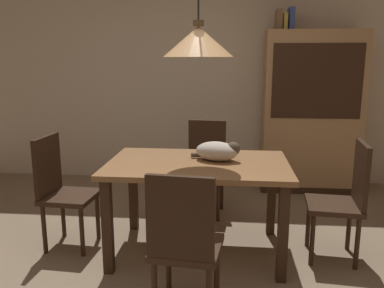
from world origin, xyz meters
TOP-DOWN VIEW (x-y plane):
  - back_wall at (0.00, 2.65)m, footprint 6.40×0.10m
  - dining_table at (0.11, 0.60)m, footprint 1.40×0.90m
  - chair_near_front at (0.10, -0.28)m, footprint 0.44×0.44m
  - chair_right_side at (1.24, 0.59)m, footprint 0.44×0.44m
  - chair_far_back at (0.12, 1.47)m, footprint 0.43×0.43m
  - chair_left_side at (-1.02, 0.60)m, footprint 0.42×0.42m
  - cat_sleeping at (0.26, 0.66)m, footprint 0.40×0.31m
  - pendant_lamp at (0.11, 0.60)m, footprint 0.52×0.52m
  - hutch_bookcase at (1.29, 2.32)m, footprint 1.12×0.45m
  - book_brown_thick at (0.87, 2.32)m, footprint 0.06×0.24m
  - book_yellow_short at (0.94, 2.32)m, footprint 0.04×0.20m
  - book_blue_wide at (1.01, 2.32)m, footprint 0.06×0.24m

SIDE VIEW (x-z plane):
  - chair_near_front at x=0.10m, z-range 0.05..0.98m
  - chair_right_side at x=1.24m, z-range 0.05..0.98m
  - chair_far_back at x=0.12m, z-range 0.05..0.98m
  - chair_left_side at x=-1.02m, z-range 0.05..0.98m
  - dining_table at x=0.11m, z-range 0.27..1.02m
  - cat_sleeping at x=0.26m, z-range 0.75..0.90m
  - hutch_bookcase at x=1.29m, z-range -0.04..1.81m
  - back_wall at x=0.00m, z-range 0.00..2.90m
  - pendant_lamp at x=0.11m, z-range 1.01..2.31m
  - book_yellow_short at x=0.94m, z-range 1.85..2.03m
  - book_brown_thick at x=0.87m, z-range 1.85..2.07m
  - book_blue_wide at x=1.01m, z-range 1.85..2.09m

